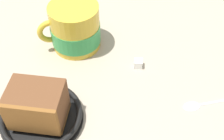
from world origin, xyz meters
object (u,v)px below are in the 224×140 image
(cake_slice, at_px, (37,105))
(tea_mug, at_px, (75,28))
(small_plate, at_px, (42,117))
(teaspoon, at_px, (204,103))
(sugar_cube, at_px, (138,63))

(cake_slice, height_order, tea_mug, tea_mug)
(small_plate, bearing_deg, tea_mug, 103.17)
(tea_mug, height_order, teaspoon, tea_mug)
(teaspoon, bearing_deg, sugar_cube, 165.42)
(small_plate, xyz_separation_m, teaspoon, (0.22, 0.14, -0.01))
(small_plate, relative_size, cake_slice, 1.36)
(cake_slice, bearing_deg, small_plate, 107.94)
(tea_mug, relative_size, teaspoon, 0.98)
(teaspoon, bearing_deg, tea_mug, 172.04)
(teaspoon, bearing_deg, small_plate, -147.71)
(small_plate, bearing_deg, sugar_cube, 62.22)
(small_plate, relative_size, teaspoon, 1.24)
(small_plate, height_order, cake_slice, cake_slice)
(cake_slice, bearing_deg, tea_mug, 103.24)
(cake_slice, distance_m, teaspoon, 0.27)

